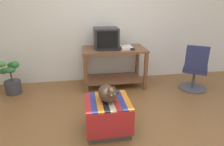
{
  "coord_description": "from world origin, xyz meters",
  "views": [
    {
      "loc": [
        -0.41,
        -1.97,
        1.61
      ],
      "look_at": [
        0.05,
        0.85,
        0.55
      ],
      "focal_mm": 30.83,
      "sensor_mm": 36.0,
      "label": 1
    }
  ],
  "objects_px": {
    "ottoman_with_blanket": "(108,115)",
    "tv_monitor": "(106,38)",
    "stapler": "(132,49)",
    "cat": "(108,93)",
    "potted_plant": "(11,80)",
    "keyboard": "(109,50)",
    "book": "(126,47)",
    "desk": "(114,61)",
    "office_chair": "(195,71)"
  },
  "relations": [
    {
      "from": "ottoman_with_blanket",
      "to": "tv_monitor",
      "type": "bearing_deg",
      "value": 82.83
    },
    {
      "from": "tv_monitor",
      "to": "stapler",
      "type": "relative_size",
      "value": 4.2
    },
    {
      "from": "ottoman_with_blanket",
      "to": "cat",
      "type": "height_order",
      "value": "cat"
    },
    {
      "from": "potted_plant",
      "to": "keyboard",
      "type": "bearing_deg",
      "value": -2.9
    },
    {
      "from": "book",
      "to": "ottoman_with_blanket",
      "type": "bearing_deg",
      "value": -109.96
    },
    {
      "from": "desk",
      "to": "book",
      "type": "height_order",
      "value": "book"
    },
    {
      "from": "desk",
      "to": "ottoman_with_blanket",
      "type": "bearing_deg",
      "value": -102.09
    },
    {
      "from": "desk",
      "to": "ottoman_with_blanket",
      "type": "height_order",
      "value": "desk"
    },
    {
      "from": "tv_monitor",
      "to": "cat",
      "type": "distance_m",
      "value": 1.57
    },
    {
      "from": "stapler",
      "to": "desk",
      "type": "bearing_deg",
      "value": 86.11
    },
    {
      "from": "desk",
      "to": "tv_monitor",
      "type": "xyz_separation_m",
      "value": [
        -0.14,
        0.06,
        0.44
      ]
    },
    {
      "from": "keyboard",
      "to": "ottoman_with_blanket",
      "type": "bearing_deg",
      "value": -95.84
    },
    {
      "from": "tv_monitor",
      "to": "ottoman_with_blanket",
      "type": "xyz_separation_m",
      "value": [
        -0.19,
        -1.5,
        -0.74
      ]
    },
    {
      "from": "tv_monitor",
      "to": "office_chair",
      "type": "xyz_separation_m",
      "value": [
        1.62,
        -0.52,
        -0.57
      ]
    },
    {
      "from": "desk",
      "to": "cat",
      "type": "bearing_deg",
      "value": -101.77
    },
    {
      "from": "book",
      "to": "ottoman_with_blanket",
      "type": "height_order",
      "value": "book"
    },
    {
      "from": "keyboard",
      "to": "tv_monitor",
      "type": "bearing_deg",
      "value": 100.02
    },
    {
      "from": "tv_monitor",
      "to": "stapler",
      "type": "height_order",
      "value": "tv_monitor"
    },
    {
      "from": "ottoman_with_blanket",
      "to": "cat",
      "type": "bearing_deg",
      "value": -55.58
    },
    {
      "from": "keyboard",
      "to": "office_chair",
      "type": "relative_size",
      "value": 0.45
    },
    {
      "from": "stapler",
      "to": "keyboard",
      "type": "bearing_deg",
      "value": 112.93
    },
    {
      "from": "ottoman_with_blanket",
      "to": "potted_plant",
      "type": "xyz_separation_m",
      "value": [
        -1.59,
        1.38,
        0.05
      ]
    },
    {
      "from": "cat",
      "to": "stapler",
      "type": "height_order",
      "value": "stapler"
    },
    {
      "from": "desk",
      "to": "book",
      "type": "relative_size",
      "value": 4.06
    },
    {
      "from": "desk",
      "to": "office_chair",
      "type": "distance_m",
      "value": 1.55
    },
    {
      "from": "office_chair",
      "to": "ottoman_with_blanket",
      "type": "bearing_deg",
      "value": 63.06
    },
    {
      "from": "desk",
      "to": "stapler",
      "type": "distance_m",
      "value": 0.45
    },
    {
      "from": "book",
      "to": "office_chair",
      "type": "relative_size",
      "value": 0.34
    },
    {
      "from": "ottoman_with_blanket",
      "to": "office_chair",
      "type": "height_order",
      "value": "office_chair"
    },
    {
      "from": "tv_monitor",
      "to": "potted_plant",
      "type": "bearing_deg",
      "value": -175.41
    },
    {
      "from": "potted_plant",
      "to": "office_chair",
      "type": "relative_size",
      "value": 0.74
    },
    {
      "from": "desk",
      "to": "keyboard",
      "type": "relative_size",
      "value": 3.04
    },
    {
      "from": "book",
      "to": "desk",
      "type": "bearing_deg",
      "value": 168.72
    },
    {
      "from": "keyboard",
      "to": "ottoman_with_blanket",
      "type": "relative_size",
      "value": 0.71
    },
    {
      "from": "book",
      "to": "ottoman_with_blanket",
      "type": "distance_m",
      "value": 1.6
    },
    {
      "from": "stapler",
      "to": "office_chair",
      "type": "bearing_deg",
      "value": -72.45
    },
    {
      "from": "desk",
      "to": "tv_monitor",
      "type": "distance_m",
      "value": 0.46
    },
    {
      "from": "tv_monitor",
      "to": "stapler",
      "type": "distance_m",
      "value": 0.54
    },
    {
      "from": "tv_monitor",
      "to": "ottoman_with_blanket",
      "type": "bearing_deg",
      "value": -96.3
    },
    {
      "from": "potted_plant",
      "to": "office_chair",
      "type": "height_order",
      "value": "office_chair"
    },
    {
      "from": "tv_monitor",
      "to": "keyboard",
      "type": "bearing_deg",
      "value": -82.59
    },
    {
      "from": "desk",
      "to": "cat",
      "type": "height_order",
      "value": "desk"
    },
    {
      "from": "book",
      "to": "stapler",
      "type": "bearing_deg",
      "value": -61.86
    },
    {
      "from": "keyboard",
      "to": "desk",
      "type": "bearing_deg",
      "value": 54.94
    },
    {
      "from": "ottoman_with_blanket",
      "to": "potted_plant",
      "type": "distance_m",
      "value": 2.11
    },
    {
      "from": "desk",
      "to": "stapler",
      "type": "bearing_deg",
      "value": -32.95
    },
    {
      "from": "potted_plant",
      "to": "office_chair",
      "type": "distance_m",
      "value": 3.42
    },
    {
      "from": "tv_monitor",
      "to": "book",
      "type": "bearing_deg",
      "value": -15.82
    },
    {
      "from": "tv_monitor",
      "to": "book",
      "type": "relative_size",
      "value": 1.54
    },
    {
      "from": "desk",
      "to": "potted_plant",
      "type": "xyz_separation_m",
      "value": [
        -1.92,
        -0.06,
        -0.25
      ]
    }
  ]
}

